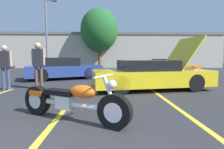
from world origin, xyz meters
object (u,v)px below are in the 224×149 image
at_px(light_pole, 47,31).
at_px(parked_car_left_row, 63,69).
at_px(spectator_by_show_car, 5,63).
at_px(motorcycle, 71,101).
at_px(spectator_near_motorcycle, 38,61).
at_px(show_car_hood_open, 151,75).
at_px(tree_background, 99,30).
at_px(parked_car_right_row, 170,67).

height_order(light_pole, parked_car_left_row, light_pole).
bearing_deg(light_pole, spectator_by_show_car, -79.76).
xyz_separation_m(motorcycle, spectator_near_motorcycle, (-2.00, 3.54, 0.72)).
relative_size(show_car_hood_open, spectator_near_motorcycle, 2.59).
bearing_deg(tree_background, motorcycle, -89.27).
xyz_separation_m(parked_car_left_row, spectator_near_motorcycle, (-0.08, -3.53, 0.51)).
distance_m(light_pole, spectator_near_motorcycle, 11.72).
height_order(tree_background, parked_car_left_row, tree_background).
height_order(tree_background, show_car_hood_open, tree_background).
bearing_deg(spectator_by_show_car, spectator_near_motorcycle, 1.47).
distance_m(light_pole, parked_car_left_row, 8.74).
relative_size(parked_car_right_row, spectator_near_motorcycle, 2.37).
height_order(light_pole, spectator_near_motorcycle, light_pole).
bearing_deg(tree_background, spectator_by_show_car, -102.09).
relative_size(tree_background, spectator_near_motorcycle, 3.84).
height_order(light_pole, show_car_hood_open, light_pole).
xyz_separation_m(show_car_hood_open, spectator_near_motorcycle, (-4.46, 0.12, 0.53)).
distance_m(spectator_near_motorcycle, spectator_by_show_car, 1.28).
xyz_separation_m(motorcycle, spectator_by_show_car, (-3.28, 3.51, 0.65)).
bearing_deg(show_car_hood_open, parked_car_right_row, 54.65).
bearing_deg(motorcycle, spectator_near_motorcycle, 147.23).
relative_size(parked_car_right_row, spectator_by_show_car, 2.51).
distance_m(show_car_hood_open, spectator_near_motorcycle, 4.50).
bearing_deg(motorcycle, light_pole, 137.72).
height_order(show_car_hood_open, parked_car_left_row, show_car_hood_open).
bearing_deg(show_car_hood_open, parked_car_left_row, 130.88).
height_order(spectator_near_motorcycle, spectator_by_show_car, spectator_near_motorcycle).
relative_size(light_pole, parked_car_right_row, 1.60).
xyz_separation_m(spectator_near_motorcycle, spectator_by_show_car, (-1.27, -0.03, -0.07)).
relative_size(motorcycle, show_car_hood_open, 0.48).
bearing_deg(show_car_hood_open, spectator_by_show_car, 169.81).
distance_m(motorcycle, parked_car_left_row, 7.33).
height_order(parked_car_left_row, parked_car_right_row, parked_car_left_row).
bearing_deg(parked_car_right_row, motorcycle, -138.48).
distance_m(parked_car_left_row, spectator_by_show_car, 3.84).
height_order(tree_background, spectator_near_motorcycle, tree_background).
bearing_deg(spectator_by_show_car, light_pole, 100.24).
distance_m(show_car_hood_open, parked_car_left_row, 5.70).
xyz_separation_m(light_pole, parked_car_right_row, (10.54, -5.25, -3.31)).
distance_m(light_pole, parked_car_right_row, 12.23).
xyz_separation_m(light_pole, show_car_hood_open, (7.71, -11.03, -3.29)).
bearing_deg(light_pole, tree_background, 33.30).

